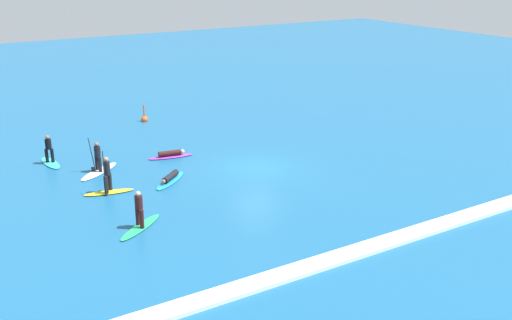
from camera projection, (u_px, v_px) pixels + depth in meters
ground_plane at (256, 168)px, 33.61m from camera, size 120.00×120.00×0.00m
surfer_on_purple_board at (171, 155)px, 35.37m from camera, size 2.72×1.06×0.43m
surfer_on_white_board at (98, 165)px, 32.90m from camera, size 2.96×2.55×2.00m
surfer_on_teal_board at (50, 156)px, 34.21m from camera, size 0.91×2.50×1.71m
surfer_on_yellow_board at (108, 183)px, 29.93m from camera, size 2.55×1.05×2.32m
surfer_on_blue_board at (170, 179)px, 31.68m from camera, size 2.68×2.45×0.41m
surfer_on_green_board at (140, 219)px, 26.16m from camera, size 2.73×2.21×1.75m
marker_buoy at (145, 119)px, 43.01m from camera, size 0.51×0.51×1.31m
wave_crest at (389, 241)px, 24.91m from camera, size 25.52×0.90×0.18m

